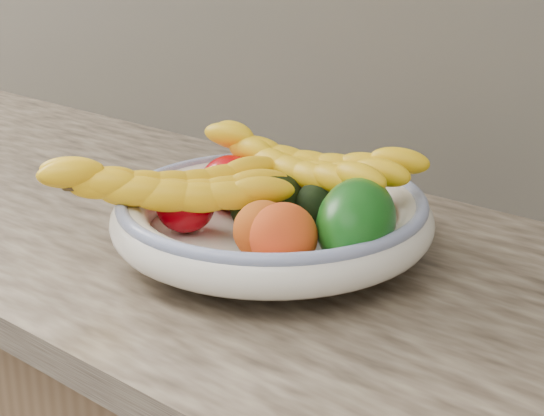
{
  "coord_description": "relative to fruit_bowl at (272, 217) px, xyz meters",
  "views": [
    {
      "loc": [
        0.6,
        0.94,
        1.31
      ],
      "look_at": [
        0.0,
        1.66,
        0.96
      ],
      "focal_mm": 55.0,
      "sensor_mm": 36.0,
      "label": 1
    }
  ],
  "objects": [
    {
      "name": "fruit_bowl",
      "position": [
        0.0,
        0.0,
        0.0
      ],
      "size": [
        0.39,
        0.39,
        0.08
      ],
      "color": "white",
      "rests_on": "kitchen_counter"
    },
    {
      "name": "clementine_back_left",
      "position": [
        -0.02,
        0.09,
        0.01
      ],
      "size": [
        0.06,
        0.06,
        0.05
      ],
      "primitive_type": "ellipsoid",
      "rotation": [
        0.0,
        0.0,
        -0.25
      ],
      "color": "orange",
      "rests_on": "fruit_bowl"
    },
    {
      "name": "clementine_back_right",
      "position": [
        0.04,
        0.11,
        0.01
      ],
      "size": [
        0.06,
        0.06,
        0.05
      ],
      "primitive_type": "ellipsoid",
      "rotation": [
        0.0,
        0.0,
        0.15
      ],
      "color": "#DE5204",
      "rests_on": "fruit_bowl"
    },
    {
      "name": "clementine_back_mid",
      "position": [
        -0.01,
        0.08,
        0.01
      ],
      "size": [
        0.06,
        0.06,
        0.05
      ],
      "primitive_type": "ellipsoid",
      "rotation": [
        0.0,
        0.0,
        -0.16
      ],
      "color": "orange",
      "rests_on": "fruit_bowl"
    },
    {
      "name": "tomato_left",
      "position": [
        -0.1,
        0.03,
        0.01
      ],
      "size": [
        0.09,
        0.09,
        0.07
      ],
      "primitive_type": "ellipsoid",
      "rotation": [
        0.0,
        0.0,
        0.17
      ],
      "color": "#C20007",
      "rests_on": "fruit_bowl"
    },
    {
      "name": "tomato_near_left",
      "position": [
        -0.08,
        -0.07,
        0.01
      ],
      "size": [
        0.08,
        0.08,
        0.06
      ],
      "primitive_type": "ellipsoid",
      "rotation": [
        0.0,
        0.0,
        0.14
      ],
      "color": "#9F000A",
      "rests_on": "fruit_bowl"
    },
    {
      "name": "avocado_center",
      "position": [
        -0.0,
        -0.0,
        0.02
      ],
      "size": [
        0.09,
        0.11,
        0.07
      ],
      "primitive_type": "ellipsoid",
      "rotation": [
        0.0,
        0.0,
        -0.11
      ],
      "color": "black",
      "rests_on": "fruit_bowl"
    },
    {
      "name": "avocado_right",
      "position": [
        0.05,
        0.05,
        0.02
      ],
      "size": [
        0.08,
        0.11,
        0.07
      ],
      "primitive_type": "ellipsoid",
      "rotation": [
        0.0,
        0.0,
        -0.08
      ],
      "color": "black",
      "rests_on": "fruit_bowl"
    },
    {
      "name": "green_mango",
      "position": [
        0.13,
        -0.01,
        0.03
      ],
      "size": [
        0.16,
        0.17,
        0.12
      ],
      "primitive_type": "ellipsoid",
      "rotation": [
        0.0,
        0.31,
        0.48
      ],
      "color": "#0F5111",
      "rests_on": "fruit_bowl"
    },
    {
      "name": "peach_front",
      "position": [
        0.05,
        -0.07,
        0.02
      ],
      "size": [
        0.07,
        0.07,
        0.07
      ],
      "primitive_type": "ellipsoid",
      "rotation": [
        0.0,
        0.0,
        0.04
      ],
      "color": "orange",
      "rests_on": "fruit_bowl"
    },
    {
      "name": "peach_right",
      "position": [
        0.08,
        -0.08,
        0.02
      ],
      "size": [
        0.09,
        0.09,
        0.08
      ],
      "primitive_type": "ellipsoid",
      "rotation": [
        0.0,
        0.0,
        0.16
      ],
      "color": "orange",
      "rests_on": "fruit_bowl"
    },
    {
      "name": "banana_bunch_back",
      "position": [
        -0.01,
        0.07,
        0.04
      ],
      "size": [
        0.33,
        0.12,
        0.09
      ],
      "primitive_type": null,
      "rotation": [
        0.0,
        0.0,
        -0.01
      ],
      "color": "yellow",
      "rests_on": "fruit_bowl"
    },
    {
      "name": "banana_bunch_front",
      "position": [
        -0.09,
        -0.09,
        0.03
      ],
      "size": [
        0.29,
        0.31,
        0.08
      ],
      "primitive_type": null,
      "rotation": [
        0.0,
        0.0,
        0.88
      ],
      "color": "yellow",
      "rests_on": "fruit_bowl"
    }
  ]
}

